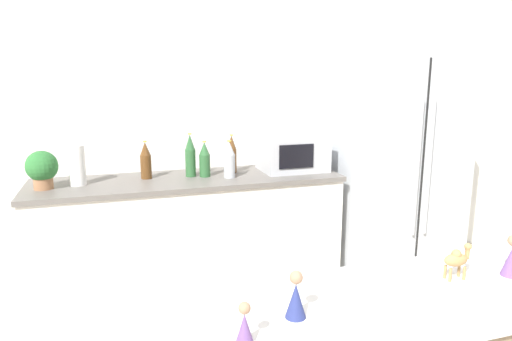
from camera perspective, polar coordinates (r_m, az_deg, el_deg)
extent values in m
cube|color=white|center=(3.62, -3.02, 5.99)|extent=(8.00, 0.06, 2.55)
cube|color=silver|center=(3.41, -8.15, -8.81)|extent=(2.14, 0.60, 0.90)
cube|color=#66605B|center=(3.28, -8.39, -1.19)|extent=(2.17, 0.63, 0.03)
cube|color=silver|center=(3.80, 16.63, 0.05)|extent=(0.93, 0.73, 1.80)
cube|color=black|center=(3.51, 19.99, -1.15)|extent=(0.01, 0.01, 1.73)
cylinder|color=#B2B5BA|center=(3.45, 19.60, 0.18)|extent=(0.02, 0.02, 0.99)
cylinder|color=#B2B5BA|center=(3.51, 20.90, 0.28)|extent=(0.02, 0.02, 0.99)
cube|color=silver|center=(1.64, 20.67, -14.34)|extent=(2.19, 0.49, 0.03)
cylinder|color=#9E6B47|center=(3.22, -25.03, -1.45)|extent=(0.12, 0.12, 0.07)
sphere|color=#2D7033|center=(3.20, -25.21, 0.49)|extent=(0.20, 0.20, 0.20)
cylinder|color=white|center=(3.23, -21.49, 0.61)|extent=(0.11, 0.11, 0.27)
cube|color=#B2B5BA|center=(3.48, 4.57, 2.32)|extent=(0.48, 0.36, 0.28)
cube|color=black|center=(3.29, 5.08, 1.76)|extent=(0.26, 0.01, 0.17)
cylinder|color=brown|center=(3.39, -3.06, 1.21)|extent=(0.07, 0.07, 0.18)
cone|color=brown|center=(3.37, -3.09, 3.54)|extent=(0.07, 0.07, 0.10)
cylinder|color=gold|center=(3.36, -3.10, 4.45)|extent=(0.03, 0.03, 0.01)
cylinder|color=#B2B7BC|center=(3.23, -3.34, 0.56)|extent=(0.08, 0.08, 0.17)
cone|color=#B2B7BC|center=(3.21, -3.36, 2.82)|extent=(0.08, 0.08, 0.09)
cylinder|color=gold|center=(3.20, -3.38, 3.72)|extent=(0.03, 0.03, 0.01)
cylinder|color=#2D6033|center=(3.30, -8.19, 0.93)|extent=(0.07, 0.07, 0.19)
cone|color=#2D6033|center=(3.27, -8.27, 3.54)|extent=(0.07, 0.07, 0.11)
cylinder|color=gold|center=(3.26, -8.30, 4.56)|extent=(0.03, 0.03, 0.01)
cylinder|color=#2D6033|center=(3.28, -6.42, 0.62)|extent=(0.08, 0.08, 0.16)
cone|color=#2D6033|center=(3.26, -6.47, 2.76)|extent=(0.07, 0.07, 0.09)
cylinder|color=gold|center=(3.25, -6.50, 3.61)|extent=(0.03, 0.03, 0.01)
cylinder|color=brown|center=(3.29, -13.59, 0.44)|extent=(0.08, 0.08, 0.17)
cone|color=brown|center=(3.27, -13.70, 2.67)|extent=(0.07, 0.07, 0.09)
cylinder|color=gold|center=(3.26, -13.74, 3.54)|extent=(0.03, 0.03, 0.01)
ellipsoid|color=#A87F4C|center=(1.72, 23.70, -10.19)|extent=(0.09, 0.05, 0.04)
sphere|color=#A87F4C|center=(1.71, 23.76, -9.56)|extent=(0.03, 0.03, 0.03)
cylinder|color=#A87F4C|center=(1.74, 24.91, -9.28)|extent=(0.02, 0.02, 0.04)
sphere|color=#A87F4C|center=(1.73, 24.97, -8.61)|extent=(0.02, 0.02, 0.02)
cylinder|color=#A87F4C|center=(1.76, 24.03, -11.29)|extent=(0.01, 0.01, 0.05)
cylinder|color=#A87F4C|center=(1.74, 24.59, -11.59)|extent=(0.01, 0.01, 0.05)
cylinder|color=#A87F4C|center=(1.73, 22.55, -11.61)|extent=(0.01, 0.01, 0.05)
cylinder|color=#A87F4C|center=(1.71, 23.11, -11.93)|extent=(0.01, 0.01, 0.05)
cone|color=#6B4784|center=(1.25, -1.43, -19.20)|extent=(0.05, 0.05, 0.09)
sphere|color=#A37A5B|center=(1.22, -1.45, -16.81)|extent=(0.03, 0.03, 0.03)
cone|color=navy|center=(1.36, 4.99, -15.89)|extent=(0.06, 0.06, 0.10)
sphere|color=#A37A5B|center=(1.33, 5.05, -13.18)|extent=(0.04, 0.04, 0.04)
cone|color=#6B4784|center=(1.84, 29.30, -9.83)|extent=(0.06, 0.06, 0.11)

